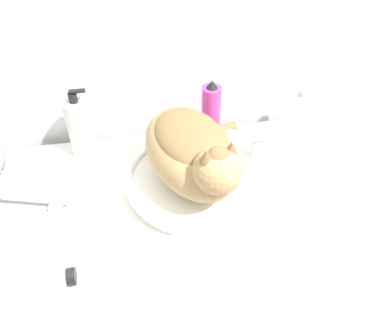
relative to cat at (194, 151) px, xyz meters
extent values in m
cube|color=silver|center=(0.00, 0.30, 0.18)|extent=(8.00, 0.05, 2.40)
cube|color=white|center=(0.00, -0.01, -0.58)|extent=(1.00, 0.51, 0.88)
cylinder|color=white|center=(0.00, 0.01, -0.12)|extent=(0.32, 0.32, 0.03)
torus|color=white|center=(0.00, 0.01, -0.10)|extent=(0.34, 0.34, 0.02)
ellipsoid|color=tan|center=(0.00, 0.01, -0.01)|extent=(0.28, 0.36, 0.16)
ellipsoid|color=brown|center=(0.00, 0.01, 0.03)|extent=(0.22, 0.27, 0.07)
sphere|color=tan|center=(0.03, -0.11, 0.04)|extent=(0.11, 0.11, 0.11)
sphere|color=brown|center=(0.03, -0.11, 0.07)|extent=(0.06, 0.06, 0.06)
cone|color=brown|center=(0.00, -0.12, 0.09)|extent=(0.03, 0.03, 0.03)
cone|color=brown|center=(0.06, -0.10, 0.09)|extent=(0.03, 0.03, 0.03)
cylinder|color=brown|center=(0.05, 0.14, -0.08)|extent=(0.21, 0.08, 0.03)
cylinder|color=silver|center=(0.20, 0.08, -0.10)|extent=(0.04, 0.04, 0.08)
cylinder|color=silver|center=(0.15, 0.06, -0.03)|extent=(0.12, 0.06, 0.08)
sphere|color=silver|center=(0.20, 0.08, -0.04)|extent=(0.05, 0.05, 0.05)
cylinder|color=#B2338C|center=(0.08, 0.20, -0.05)|extent=(0.05, 0.05, 0.17)
cone|color=black|center=(0.08, 0.20, 0.05)|extent=(0.03, 0.03, 0.02)
cylinder|color=silver|center=(-0.28, 0.20, -0.05)|extent=(0.07, 0.07, 0.17)
cylinder|color=black|center=(-0.28, 0.20, 0.05)|extent=(0.02, 0.02, 0.02)
cylinder|color=black|center=(-0.27, 0.20, 0.06)|extent=(0.04, 0.01, 0.01)
cylinder|color=silver|center=(0.35, 0.20, -0.08)|extent=(0.04, 0.04, 0.12)
sphere|color=#B7B7BC|center=(0.35, 0.20, -0.01)|extent=(0.04, 0.04, 0.04)
cylinder|color=silver|center=(-0.37, -0.22, -0.12)|extent=(0.14, 0.04, 0.03)
cylinder|color=black|center=(-0.30, -0.22, -0.12)|extent=(0.02, 0.04, 0.04)
cylinder|color=silver|center=(-0.39, 0.04, -0.10)|extent=(0.17, 0.12, 0.08)
cylinder|color=silver|center=(-0.33, 0.03, -0.12)|extent=(0.06, 0.10, 0.03)
cylinder|color=black|center=(-0.47, 0.06, -0.10)|extent=(0.03, 0.06, 0.05)
camera|label=1|loc=(-0.12, -0.70, 0.64)|focal=38.00mm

